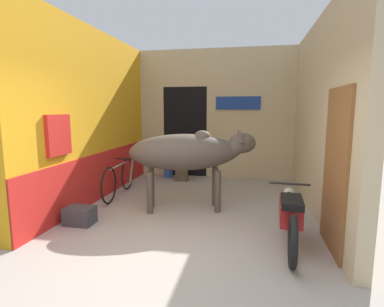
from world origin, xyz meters
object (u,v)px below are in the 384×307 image
at_px(bicycle, 119,179).
at_px(plastic_stool, 169,169).
at_px(shopkeeper_seated, 182,156).
at_px(cow, 189,153).
at_px(motorcycle_near, 290,215).
at_px(crate, 80,216).

relative_size(bicycle, plastic_stool, 4.06).
distance_m(shopkeeper_seated, plastic_stool, 0.63).
xyz_separation_m(cow, motorcycle_near, (1.63, -1.16, -0.63)).
bearing_deg(crate, plastic_stool, 82.03).
bearing_deg(shopkeeper_seated, plastic_stool, 151.88).
distance_m(cow, crate, 2.08).
distance_m(bicycle, crate, 1.62).
relative_size(bicycle, crate, 4.04).
relative_size(bicycle, shopkeeper_seated, 1.50).
xyz_separation_m(bicycle, plastic_stool, (0.55, 1.89, -0.14)).
height_order(cow, motorcycle_near, cow).
height_order(motorcycle_near, plastic_stool, motorcycle_near).
xyz_separation_m(shopkeeper_seated, plastic_stool, (-0.44, 0.23, -0.39)).
height_order(motorcycle_near, bicycle, motorcycle_near).
bearing_deg(crate, cow, 33.96).
bearing_deg(crate, shopkeeper_seated, 74.17).
bearing_deg(shopkeeper_seated, crate, -105.83).
bearing_deg(plastic_stool, cow, -66.47).
height_order(cow, plastic_stool, cow).
distance_m(cow, plastic_stool, 2.79).
relative_size(motorcycle_near, crate, 4.20).
relative_size(cow, bicycle, 1.30).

